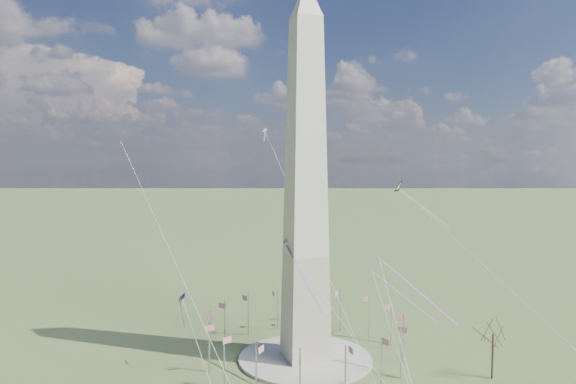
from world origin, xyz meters
name	(u,v)px	position (x,y,z in m)	size (l,w,h in m)	color
ground	(305,360)	(0.00, 0.00, 0.00)	(2000.00, 2000.00, 0.00)	#4B6231
plaza	(305,358)	(0.00, 0.00, 0.40)	(36.00, 36.00, 0.80)	#A49D96
washington_monument	(306,183)	(0.00, 0.00, 47.95)	(15.56, 15.56, 100.00)	#B8B09A
flagpole_ring	(305,333)	(0.00, 0.00, 7.27)	(54.40, 54.40, 13.00)	#B2B5B9
tree_near	(493,331)	(39.95, -25.41, 11.94)	(9.56, 9.56, 16.74)	#463B2A
kite_delta_black	(402,190)	(36.57, 12.89, 44.72)	(14.98, 15.48, 14.44)	black
kite_diamond_purple	(182,301)	(-32.19, 4.23, 17.71)	(1.90, 3.04, 9.56)	#3C1666
kite_streamer_left	(404,278)	(21.83, -13.71, 23.79)	(12.92, 19.97, 15.52)	#F8273B
kite_streamer_mid	(297,265)	(-4.57, -6.71, 27.54)	(3.63, 21.12, 14.51)	#F8273B
kite_streamer_right	(394,287)	(29.69, 5.22, 16.29)	(13.90, 16.44, 13.96)	#F8273B
kite_small_red	(121,142)	(-46.39, 41.49, 59.48)	(1.24, 1.83, 3.90)	#EE411C
kite_small_white	(265,132)	(3.00, 51.46, 64.24)	(1.79, 1.57, 4.68)	white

